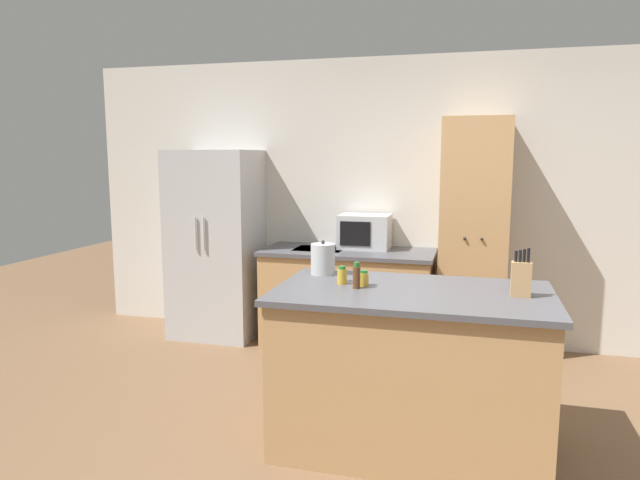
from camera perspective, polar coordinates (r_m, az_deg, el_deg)
ground_plane at (r=3.41m, az=11.88°, el=-22.03°), size 14.00×14.00×0.00m
wall_back at (r=5.29m, az=13.79°, el=3.68°), size 7.20×0.06×2.60m
refrigerator at (r=5.51m, az=-10.33°, el=-0.39°), size 0.79×0.67×1.77m
back_counter at (r=5.18m, az=2.80°, el=-5.79°), size 1.53×0.69×0.88m
pantry_cabinet at (r=5.02m, az=15.06°, el=0.10°), size 0.55×0.56×2.03m
kitchen_island at (r=3.48m, az=9.04°, el=-12.58°), size 1.58×0.93×0.95m
microwave at (r=5.18m, az=4.49°, el=0.86°), size 0.45×0.35×0.31m
knife_block at (r=3.31m, az=19.46°, el=-3.61°), size 0.11×0.06×0.27m
spice_bottle_tall_dark at (r=3.44m, az=2.23°, el=-3.59°), size 0.06×0.06×0.11m
spice_bottle_short_red at (r=3.40m, az=4.38°, el=-3.87°), size 0.06×0.06×0.09m
spice_bottle_amber_oil at (r=3.51m, az=2.17°, el=-3.55°), size 0.05×0.05×0.08m
spice_bottle_green_herb at (r=3.33m, az=3.68°, el=-3.63°), size 0.04×0.04×0.16m
kettle at (r=3.71m, az=0.29°, el=-1.91°), size 0.16×0.16×0.22m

